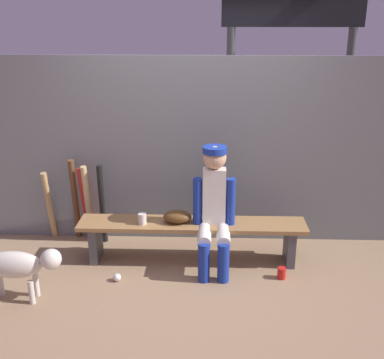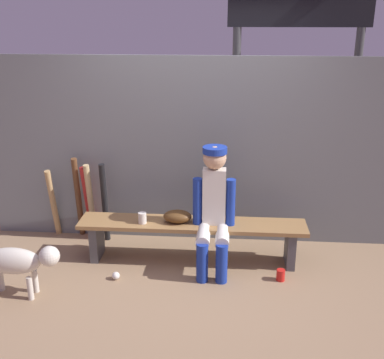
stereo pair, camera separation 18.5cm
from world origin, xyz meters
name	(u,v)px [view 1 (the left image)]	position (x,y,z in m)	size (l,w,h in m)	color
ground_plane	(192,260)	(0.00, 0.00, 0.00)	(30.00, 30.00, 0.00)	#937556
chainlink_fence	(194,152)	(0.00, 0.54, 0.99)	(4.52, 0.03, 1.99)	slate
dugout_bench	(192,231)	(0.00, 0.00, 0.33)	(2.25, 0.36, 0.42)	olive
player_seated	(214,206)	(0.21, -0.10, 0.64)	(0.41, 0.55, 1.21)	silver
baseball_glove	(177,217)	(-0.14, 0.00, 0.48)	(0.28, 0.20, 0.12)	#593819
bat_aluminum_black	(102,204)	(-0.97, 0.37, 0.45)	(0.06, 0.06, 0.90)	black
bat_wood_natural	(88,204)	(-1.13, 0.39, 0.44)	(0.06, 0.06, 0.88)	tan
bat_aluminum_red	(85,204)	(-1.18, 0.44, 0.42)	(0.06, 0.06, 0.85)	#B22323
bat_wood_dark	(75,199)	(-1.29, 0.46, 0.47)	(0.06, 0.06, 0.94)	brown
bat_wood_tan	(49,205)	(-1.57, 0.44, 0.40)	(0.06, 0.06, 0.80)	tan
baseball	(117,277)	(-0.69, -0.42, 0.04)	(0.07, 0.07, 0.07)	white
cup_on_ground	(282,273)	(0.86, -0.31, 0.06)	(0.08, 0.08, 0.11)	red
cup_on_bench	(142,219)	(-0.49, -0.05, 0.48)	(0.08, 0.08, 0.11)	silver
scoreboard	(298,18)	(1.19, 1.67, 2.32)	(1.95, 0.27, 3.37)	#3F3F42
dog	(19,265)	(-1.46, -0.74, 0.34)	(0.84, 0.20, 0.49)	beige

